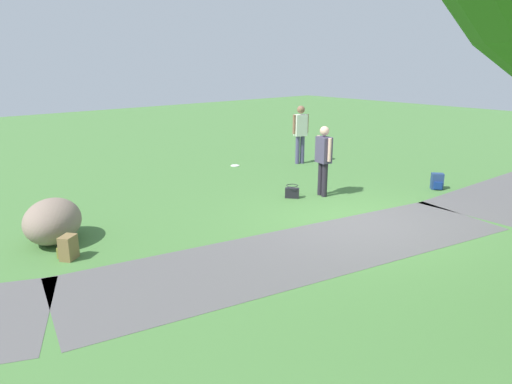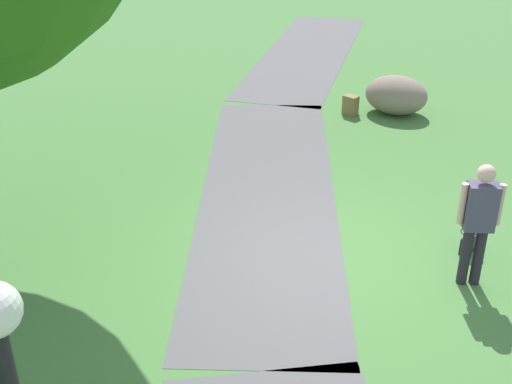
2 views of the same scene
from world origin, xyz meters
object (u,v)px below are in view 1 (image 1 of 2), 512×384
spare_backpack_on_lawn (437,182)px  frisbee_on_grass (235,166)px  woman_with_handbag (324,156)px  backpack_by_boulder (68,248)px  handbag_on_grass (292,192)px  man_near_boulder (300,130)px  lawn_boulder (53,221)px

spare_backpack_on_lawn → frisbee_on_grass: (2.17, -5.36, -0.18)m
woman_with_handbag → backpack_by_boulder: 5.95m
spare_backpack_on_lawn → woman_with_handbag: bearing=-29.6°
woman_with_handbag → spare_backpack_on_lawn: size_ratio=4.13×
woman_with_handbag → handbag_on_grass: bearing=-25.3°
frisbee_on_grass → woman_with_handbag: bearing=83.7°
handbag_on_grass → spare_backpack_on_lawn: (-3.28, 1.80, 0.05)m
woman_with_handbag → handbag_on_grass: 1.11m
woman_with_handbag → spare_backpack_on_lawn: woman_with_handbag is taller
woman_with_handbag → frisbee_on_grass: size_ratio=6.25×
man_near_boulder → spare_backpack_on_lawn: size_ratio=4.44×
backpack_by_boulder → man_near_boulder: bearing=-161.8°
man_near_boulder → handbag_on_grass: size_ratio=4.63×
lawn_boulder → spare_backpack_on_lawn: lawn_boulder is taller
lawn_boulder → spare_backpack_on_lawn: size_ratio=3.93×
woman_with_handbag → spare_backpack_on_lawn: 3.09m
lawn_boulder → woman_with_handbag: (-5.82, 1.12, 0.56)m
woman_with_handbag → handbag_on_grass: woman_with_handbag is taller
man_near_boulder → spare_backpack_on_lawn: bearing=95.6°
backpack_by_boulder → frisbee_on_grass: size_ratio=1.51×
lawn_boulder → backpack_by_boulder: 0.94m
woman_with_handbag → man_near_boulder: 3.59m
handbag_on_grass → spare_backpack_on_lawn: bearing=151.3°
woman_with_handbag → backpack_by_boulder: bearing=-2.0°
lawn_boulder → backpack_by_boulder: (0.08, 0.91, -0.20)m
backpack_by_boulder → spare_backpack_on_lawn: (-8.50, 1.68, 0.00)m
lawn_boulder → backpack_by_boulder: size_ratio=3.93×
backpack_by_boulder → handbag_on_grass: bearing=-178.7°
backpack_by_boulder → spare_backpack_on_lawn: size_ratio=1.00×
spare_backpack_on_lawn → backpack_by_boulder: bearing=-11.2°
lawn_boulder → man_near_boulder: man_near_boulder is taller
lawn_boulder → frisbee_on_grass: (-6.25, -2.76, -0.38)m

